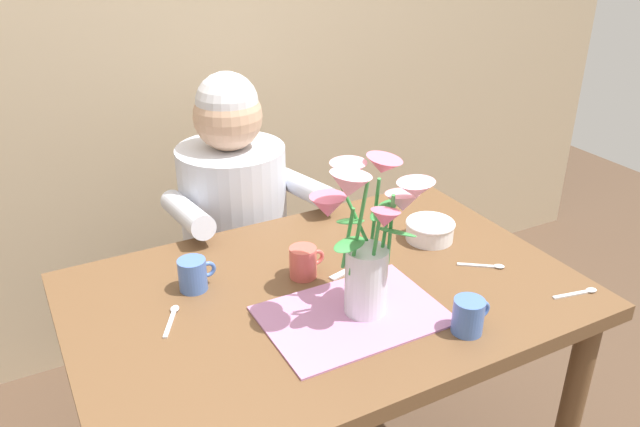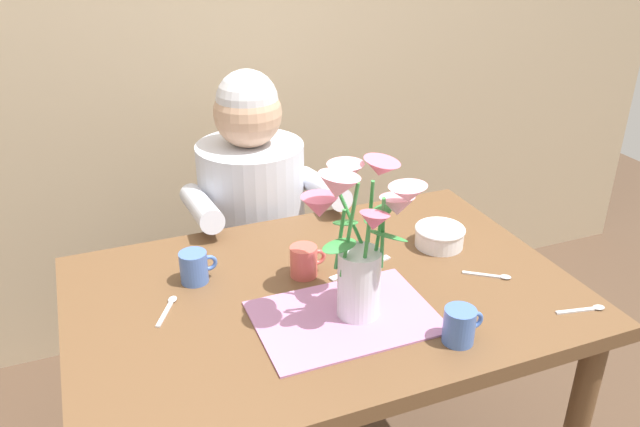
{
  "view_description": "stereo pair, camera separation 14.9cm",
  "coord_description": "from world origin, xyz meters",
  "px_view_note": "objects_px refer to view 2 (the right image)",
  "views": [
    {
      "loc": [
        -0.62,
        -1.13,
        1.58
      ],
      "look_at": [
        0.01,
        0.05,
        0.92
      ],
      "focal_mm": 35.61,
      "sensor_mm": 36.0,
      "label": 1
    },
    {
      "loc": [
        -0.49,
        -1.19,
        1.58
      ],
      "look_at": [
        0.01,
        0.05,
        0.92
      ],
      "focal_mm": 35.61,
      "sensor_mm": 36.0,
      "label": 2
    }
  ],
  "objects_px": {
    "ceramic_bowl": "(440,236)",
    "dinner_knife": "(360,268)",
    "coffee_cup": "(304,261)",
    "seated_person": "(254,240)",
    "flower_vase": "(360,234)",
    "tea_cup": "(460,325)",
    "ceramic_mug": "(194,267)"
  },
  "relations": [
    {
      "from": "ceramic_bowl",
      "to": "dinner_knife",
      "type": "relative_size",
      "value": 0.72
    },
    {
      "from": "coffee_cup",
      "to": "ceramic_bowl",
      "type": "bearing_deg",
      "value": 1.0
    },
    {
      "from": "seated_person",
      "to": "ceramic_bowl",
      "type": "bearing_deg",
      "value": -52.7
    },
    {
      "from": "ceramic_bowl",
      "to": "coffee_cup",
      "type": "distance_m",
      "value": 0.39
    },
    {
      "from": "flower_vase",
      "to": "tea_cup",
      "type": "height_order",
      "value": "flower_vase"
    },
    {
      "from": "dinner_knife",
      "to": "tea_cup",
      "type": "xyz_separation_m",
      "value": [
        0.07,
        -0.35,
        0.04
      ]
    },
    {
      "from": "seated_person",
      "to": "dinner_knife",
      "type": "height_order",
      "value": "seated_person"
    },
    {
      "from": "seated_person",
      "to": "ceramic_mug",
      "type": "height_order",
      "value": "seated_person"
    },
    {
      "from": "tea_cup",
      "to": "coffee_cup",
      "type": "bearing_deg",
      "value": 119.74
    },
    {
      "from": "flower_vase",
      "to": "ceramic_mug",
      "type": "relative_size",
      "value": 3.98
    },
    {
      "from": "flower_vase",
      "to": "dinner_knife",
      "type": "relative_size",
      "value": 1.95
    },
    {
      "from": "seated_person",
      "to": "dinner_knife",
      "type": "distance_m",
      "value": 0.6
    },
    {
      "from": "dinner_knife",
      "to": "tea_cup",
      "type": "bearing_deg",
      "value": -93.37
    },
    {
      "from": "ceramic_mug",
      "to": "dinner_knife",
      "type": "bearing_deg",
      "value": -13.65
    },
    {
      "from": "tea_cup",
      "to": "dinner_knife",
      "type": "bearing_deg",
      "value": 101.17
    },
    {
      "from": "seated_person",
      "to": "dinner_knife",
      "type": "xyz_separation_m",
      "value": [
        0.13,
        -0.56,
        0.18
      ]
    },
    {
      "from": "tea_cup",
      "to": "seated_person",
      "type": "bearing_deg",
      "value": 102.07
    },
    {
      "from": "seated_person",
      "to": "flower_vase",
      "type": "xyz_separation_m",
      "value": [
        0.04,
        -0.73,
        0.38
      ]
    },
    {
      "from": "coffee_cup",
      "to": "ceramic_mug",
      "type": "distance_m",
      "value": 0.27
    },
    {
      "from": "dinner_knife",
      "to": "coffee_cup",
      "type": "relative_size",
      "value": 2.04
    },
    {
      "from": "ceramic_bowl",
      "to": "tea_cup",
      "type": "bearing_deg",
      "value": -115.7
    },
    {
      "from": "coffee_cup",
      "to": "ceramic_mug",
      "type": "xyz_separation_m",
      "value": [
        -0.26,
        0.07,
        0.0
      ]
    },
    {
      "from": "dinner_knife",
      "to": "seated_person",
      "type": "bearing_deg",
      "value": 88.07
    },
    {
      "from": "flower_vase",
      "to": "dinner_knife",
      "type": "height_order",
      "value": "flower_vase"
    },
    {
      "from": "seated_person",
      "to": "tea_cup",
      "type": "xyz_separation_m",
      "value": [
        0.19,
        -0.91,
        0.22
      ]
    },
    {
      "from": "flower_vase",
      "to": "ceramic_mug",
      "type": "xyz_separation_m",
      "value": [
        -0.31,
        0.27,
        -0.16
      ]
    },
    {
      "from": "ceramic_bowl",
      "to": "coffee_cup",
      "type": "bearing_deg",
      "value": -179.0
    },
    {
      "from": "seated_person",
      "to": "coffee_cup",
      "type": "bearing_deg",
      "value": -89.87
    },
    {
      "from": "seated_person",
      "to": "ceramic_bowl",
      "type": "relative_size",
      "value": 8.35
    },
    {
      "from": "ceramic_mug",
      "to": "coffee_cup",
      "type": "bearing_deg",
      "value": -15.71
    },
    {
      "from": "seated_person",
      "to": "ceramic_bowl",
      "type": "distance_m",
      "value": 0.68
    },
    {
      "from": "coffee_cup",
      "to": "ceramic_mug",
      "type": "height_order",
      "value": "same"
    }
  ]
}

